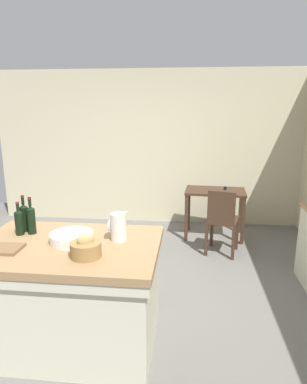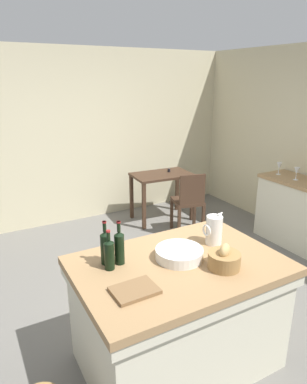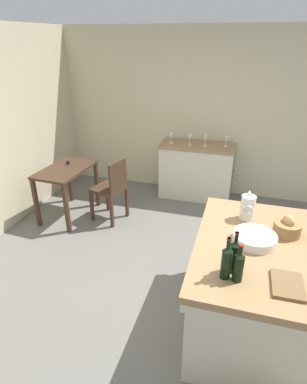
{
  "view_description": "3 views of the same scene",
  "coord_description": "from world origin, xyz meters",
  "px_view_note": "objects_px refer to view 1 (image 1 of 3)",
  "views": [
    {
      "loc": [
        0.7,
        -3.14,
        1.95
      ],
      "look_at": [
        0.29,
        0.63,
        1.01
      ],
      "focal_mm": 31.33,
      "sensor_mm": 36.0,
      "label": 1
    },
    {
      "loc": [
        -1.52,
        -2.55,
        2.17
      ],
      "look_at": [
        0.25,
        0.62,
        0.96
      ],
      "focal_mm": 32.4,
      "sensor_mm": 36.0,
      "label": 2
    },
    {
      "loc": [
        -2.57,
        -0.47,
        2.41
      ],
      "look_at": [
        0.34,
        0.38,
        0.94
      ],
      "focal_mm": 29.85,
      "sensor_mm": 36.0,
      "label": 3
    }
  ],
  "objects_px": {
    "wooden_chair": "(222,219)",
    "wash_bowl": "(72,237)",
    "pitcher": "(118,227)",
    "bread_basket": "(86,248)",
    "cutting_board": "(3,249)",
    "writing_desk": "(215,198)",
    "wine_bottle_green": "(19,222)",
    "wine_bottle_dark": "(31,219)",
    "island_table": "(70,289)",
    "wine_bottle_amber": "(24,217)"
  },
  "relations": [
    {
      "from": "wooden_chair",
      "to": "wash_bowl",
      "type": "distance_m",
      "value": 2.39
    },
    {
      "from": "pitcher",
      "to": "bread_basket",
      "type": "distance_m",
      "value": 0.38
    },
    {
      "from": "wooden_chair",
      "to": "cutting_board",
      "type": "relative_size",
      "value": 3.27
    },
    {
      "from": "writing_desk",
      "to": "pitcher",
      "type": "height_order",
      "value": "pitcher"
    },
    {
      "from": "bread_basket",
      "to": "cutting_board",
      "type": "distance_m",
      "value": 0.68
    },
    {
      "from": "wine_bottle_green",
      "to": "wine_bottle_dark",
      "type": "bearing_deg",
      "value": 21.5
    },
    {
      "from": "wooden_chair",
      "to": "wine_bottle_dark",
      "type": "xyz_separation_m",
      "value": [
        -1.82,
        -1.74,
        0.52
      ]
    },
    {
      "from": "wine_bottle_dark",
      "to": "island_table",
      "type": "bearing_deg",
      "value": -27.21
    },
    {
      "from": "cutting_board",
      "to": "wine_bottle_green",
      "type": "relative_size",
      "value": 0.96
    },
    {
      "from": "island_table",
      "to": "cutting_board",
      "type": "relative_size",
      "value": 5.33
    },
    {
      "from": "bread_basket",
      "to": "wine_bottle_dark",
      "type": "xyz_separation_m",
      "value": [
        -0.61,
        0.41,
        0.07
      ]
    },
    {
      "from": "wash_bowl",
      "to": "bread_basket",
      "type": "height_order",
      "value": "bread_basket"
    },
    {
      "from": "writing_desk",
      "to": "wooden_chair",
      "type": "xyz_separation_m",
      "value": [
        0.05,
        -0.67,
        -0.12
      ]
    },
    {
      "from": "wooden_chair",
      "to": "wash_bowl",
      "type": "height_order",
      "value": "wash_bowl"
    },
    {
      "from": "island_table",
      "to": "writing_desk",
      "type": "xyz_separation_m",
      "value": [
        1.38,
        2.6,
        0.15
      ]
    },
    {
      "from": "cutting_board",
      "to": "wine_bottle_green",
      "type": "height_order",
      "value": "wine_bottle_green"
    },
    {
      "from": "pitcher",
      "to": "bread_basket",
      "type": "relative_size",
      "value": 1.2
    },
    {
      "from": "pitcher",
      "to": "cutting_board",
      "type": "relative_size",
      "value": 0.98
    },
    {
      "from": "writing_desk",
      "to": "wooden_chair",
      "type": "bearing_deg",
      "value": -85.33
    },
    {
      "from": "wooden_chair",
      "to": "wine_bottle_amber",
      "type": "bearing_deg",
      "value": -138.42
    },
    {
      "from": "bread_basket",
      "to": "wine_bottle_green",
      "type": "relative_size",
      "value": 0.78
    },
    {
      "from": "cutting_board",
      "to": "wine_bottle_dark",
      "type": "distance_m",
      "value": 0.39
    },
    {
      "from": "bread_basket",
      "to": "cutting_board",
      "type": "relative_size",
      "value": 0.81
    },
    {
      "from": "island_table",
      "to": "wash_bowl",
      "type": "xyz_separation_m",
      "value": [
        0.03,
        0.05,
        0.45
      ]
    },
    {
      "from": "island_table",
      "to": "bread_basket",
      "type": "height_order",
      "value": "bread_basket"
    },
    {
      "from": "island_table",
      "to": "bread_basket",
      "type": "bearing_deg",
      "value": -42.88
    },
    {
      "from": "island_table",
      "to": "wine_bottle_dark",
      "type": "relative_size",
      "value": 4.59
    },
    {
      "from": "wash_bowl",
      "to": "bread_basket",
      "type": "distance_m",
      "value": 0.33
    },
    {
      "from": "pitcher",
      "to": "wine_bottle_green",
      "type": "distance_m",
      "value": 0.88
    },
    {
      "from": "island_table",
      "to": "writing_desk",
      "type": "distance_m",
      "value": 2.95
    },
    {
      "from": "wash_bowl",
      "to": "cutting_board",
      "type": "xyz_separation_m",
      "value": [
        -0.47,
        -0.22,
        -0.03
      ]
    },
    {
      "from": "writing_desk",
      "to": "wine_bottle_dark",
      "type": "relative_size",
      "value": 2.85
    },
    {
      "from": "wash_bowl",
      "to": "wine_bottle_dark",
      "type": "relative_size",
      "value": 1.08
    },
    {
      "from": "writing_desk",
      "to": "wooden_chair",
      "type": "relative_size",
      "value": 1.01
    },
    {
      "from": "pitcher",
      "to": "wash_bowl",
      "type": "relative_size",
      "value": 0.78
    },
    {
      "from": "pitcher",
      "to": "cutting_board",
      "type": "xyz_separation_m",
      "value": [
        -0.85,
        -0.29,
        -0.11
      ]
    },
    {
      "from": "writing_desk",
      "to": "wooden_chair",
      "type": "distance_m",
      "value": 0.68
    },
    {
      "from": "writing_desk",
      "to": "bread_basket",
      "type": "distance_m",
      "value": 3.06
    },
    {
      "from": "wine_bottle_dark",
      "to": "wooden_chair",
      "type": "bearing_deg",
      "value": 43.7
    },
    {
      "from": "wash_bowl",
      "to": "wine_bottle_amber",
      "type": "bearing_deg",
      "value": 158.46
    },
    {
      "from": "cutting_board",
      "to": "wine_bottle_amber",
      "type": "height_order",
      "value": "wine_bottle_amber"
    },
    {
      "from": "wine_bottle_amber",
      "to": "wine_bottle_dark",
      "type": "bearing_deg",
      "value": -28.52
    },
    {
      "from": "pitcher",
      "to": "wine_bottle_dark",
      "type": "height_order",
      "value": "wine_bottle_dark"
    },
    {
      "from": "wine_bottle_dark",
      "to": "wine_bottle_amber",
      "type": "relative_size",
      "value": 1.0
    },
    {
      "from": "pitcher",
      "to": "bread_basket",
      "type": "xyz_separation_m",
      "value": [
        -0.17,
        -0.34,
        -0.05
      ]
    },
    {
      "from": "writing_desk",
      "to": "wooden_chair",
      "type": "height_order",
      "value": "wooden_chair"
    },
    {
      "from": "writing_desk",
      "to": "wine_bottle_dark",
      "type": "xyz_separation_m",
      "value": [
        -1.76,
        -2.41,
        0.4
      ]
    },
    {
      "from": "writing_desk",
      "to": "wash_bowl",
      "type": "relative_size",
      "value": 2.64
    },
    {
      "from": "cutting_board",
      "to": "wine_bottle_amber",
      "type": "xyz_separation_m",
      "value": [
        -0.02,
        0.42,
        0.12
      ]
    },
    {
      "from": "wooden_chair",
      "to": "cutting_board",
      "type": "bearing_deg",
      "value": -131.75
    }
  ]
}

